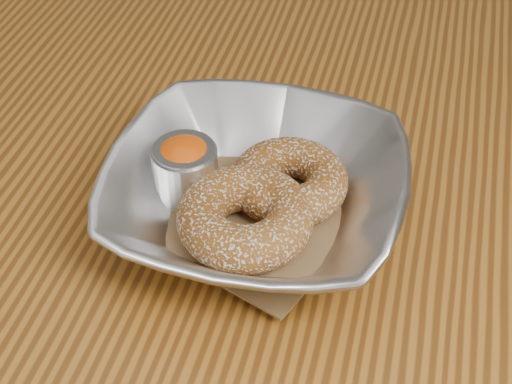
% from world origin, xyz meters
% --- Properties ---
extents(table, '(1.20, 0.80, 0.75)m').
position_xyz_m(table, '(0.00, 0.00, 0.65)').
color(table, brown).
rests_on(table, ground_plane).
extents(serving_bowl, '(0.22, 0.22, 0.05)m').
position_xyz_m(serving_bowl, '(0.07, -0.05, 0.78)').
color(serving_bowl, silver).
rests_on(serving_bowl, table).
extents(parchment, '(0.19, 0.19, 0.00)m').
position_xyz_m(parchment, '(0.07, -0.05, 0.76)').
color(parchment, brown).
rests_on(parchment, table).
extents(donut_back, '(0.11, 0.11, 0.03)m').
position_xyz_m(donut_back, '(0.09, -0.02, 0.78)').
color(donut_back, brown).
rests_on(donut_back, parchment).
extents(donut_front, '(0.12, 0.12, 0.03)m').
position_xyz_m(donut_front, '(0.07, -0.07, 0.78)').
color(donut_front, brown).
rests_on(donut_front, parchment).
extents(ramekin, '(0.05, 0.05, 0.05)m').
position_xyz_m(ramekin, '(0.01, -0.04, 0.78)').
color(ramekin, silver).
rests_on(ramekin, table).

